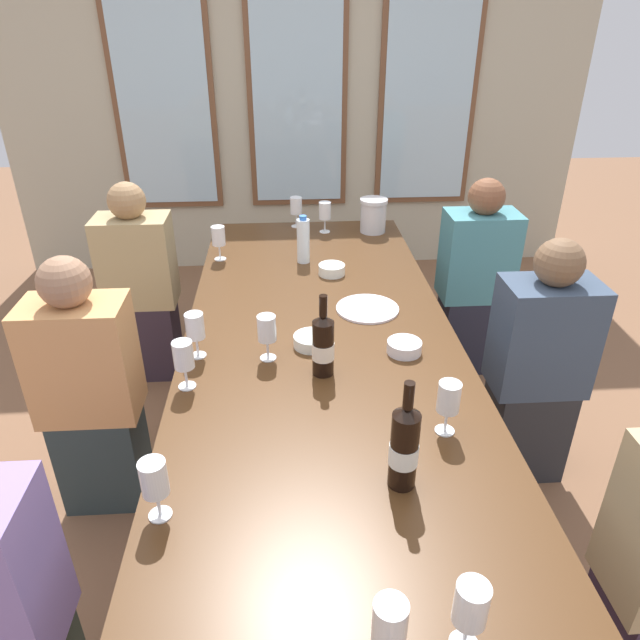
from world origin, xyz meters
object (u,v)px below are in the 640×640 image
at_px(wine_glass_7, 325,212).
at_px(metal_pitcher, 373,215).
at_px(wine_glass_3, 195,327).
at_px(seated_person_1, 474,284).
at_px(tasting_bowl_0, 404,347).
at_px(wine_glass_2, 154,479).
at_px(wine_glass_8, 449,400).
at_px(water_bottle, 303,240).
at_px(seated_person_2, 91,395).
at_px(wine_glass_4, 296,206).
at_px(wine_glass_1, 390,625).
at_px(wine_bottle_1, 323,345).
at_px(wine_glass_6, 183,357).
at_px(seated_person_0, 141,289).
at_px(wine_glass_5, 471,607).
at_px(wine_glass_9, 218,238).
at_px(white_plate_0, 367,309).
at_px(wine_glass_0, 267,331).
at_px(wine_bottle_0, 404,447).
at_px(dining_table, 321,352).
at_px(tasting_bowl_1, 332,270).
at_px(seated_person_3, 536,370).

bearing_deg(wine_glass_7, metal_pitcher, -2.39).
xyz_separation_m(wine_glass_3, seated_person_1, (1.37, 1.00, -0.34)).
distance_m(metal_pitcher, tasting_bowl_0, 1.31).
relative_size(wine_glass_2, wine_glass_8, 1.00).
height_order(water_bottle, seated_person_2, seated_person_2).
xyz_separation_m(wine_glass_3, seated_person_2, (-0.45, 0.08, -0.34)).
bearing_deg(wine_glass_4, wine_glass_1, -87.84).
xyz_separation_m(wine_bottle_1, water_bottle, (-0.03, 1.01, -0.00)).
bearing_deg(wine_glass_6, wine_glass_3, 85.88).
bearing_deg(metal_pitcher, wine_glass_4, 165.12).
height_order(wine_bottle_1, seated_person_0, seated_person_0).
relative_size(wine_glass_5, wine_glass_7, 1.00).
height_order(metal_pitcher, wine_glass_6, metal_pitcher).
relative_size(wine_glass_5, wine_glass_9, 1.00).
xyz_separation_m(wine_glass_4, seated_person_0, (-0.86, -0.34, -0.34)).
relative_size(white_plate_0, seated_person_0, 0.24).
bearing_deg(wine_glass_5, wine_glass_3, 120.18).
xyz_separation_m(wine_glass_0, wine_glass_5, (0.41, -1.11, 0.00)).
bearing_deg(white_plate_0, wine_glass_8, -81.34).
distance_m(wine_glass_0, wine_glass_2, 0.77).
height_order(wine_glass_1, wine_glass_8, same).
relative_size(wine_glass_0, wine_glass_2, 1.00).
height_order(metal_pitcher, wine_bottle_0, wine_bottle_0).
relative_size(white_plate_0, wine_glass_3, 1.53).
distance_m(wine_glass_0, wine_glass_6, 0.32).
height_order(dining_table, wine_glass_7, wine_glass_7).
distance_m(wine_bottle_1, wine_glass_9, 1.16).
bearing_deg(wine_bottle_1, wine_glass_9, 112.74).
bearing_deg(tasting_bowl_1, seated_person_2, -148.25).
bearing_deg(water_bottle, tasting_bowl_1, -51.93).
relative_size(dining_table, wine_bottle_1, 9.11).
relative_size(wine_glass_6, wine_glass_9, 1.00).
xyz_separation_m(tasting_bowl_1, wine_glass_3, (-0.55, -0.70, 0.10)).
distance_m(seated_person_0, seated_person_3, 2.04).
xyz_separation_m(wine_glass_2, wine_glass_3, (0.01, 0.76, 0.00)).
distance_m(dining_table, wine_bottle_0, 0.82).
height_order(wine_glass_0, seated_person_3, seated_person_3).
bearing_deg(wine_glass_7, seated_person_0, -166.61).
xyz_separation_m(metal_pitcher, seated_person_1, (0.53, -0.28, -0.31)).
height_order(wine_glass_0, wine_glass_6, same).
bearing_deg(wine_glass_8, white_plate_0, 98.66).
bearing_deg(wine_bottle_0, wine_glass_5, -84.77).
relative_size(metal_pitcher, wine_glass_0, 1.09).
distance_m(wine_glass_2, wine_glass_4, 2.19).
height_order(wine_glass_6, wine_glass_9, same).
bearing_deg(wine_glass_8, seated_person_0, 129.11).
xyz_separation_m(tasting_bowl_0, wine_glass_1, (-0.26, -1.14, 0.09)).
bearing_deg(seated_person_2, wine_glass_2, -62.08).
xyz_separation_m(metal_pitcher, wine_glass_1, (-0.33, -2.45, 0.02)).
height_order(wine_bottle_1, wine_glass_2, wine_bottle_1).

